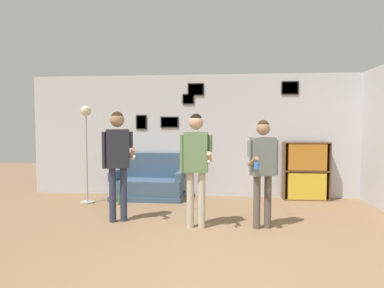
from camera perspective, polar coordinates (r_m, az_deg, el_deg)
ground_plane at (r=3.84m, az=2.85°, el=-21.25°), size 20.00×20.00×0.00m
wall_back at (r=7.63m, az=4.29°, el=1.45°), size 8.50×0.08×2.70m
couch at (r=7.51m, az=-7.25°, el=-6.63°), size 1.52×0.80×0.96m
bookshelf at (r=7.66m, az=18.47°, el=-4.29°), size 0.96×0.30×1.23m
floor_lamp at (r=7.22m, az=-17.22°, el=1.79°), size 0.28×0.28×1.98m
person_player_foreground_left at (r=5.70m, az=-12.29°, el=-1.50°), size 0.59×0.42×1.81m
person_player_foreground_center at (r=5.24m, az=0.67°, el=-2.22°), size 0.50×0.47×1.76m
person_watcher_holding_cup at (r=5.33m, az=11.73°, el=-2.97°), size 0.48×0.51×1.67m
bottle_on_floor at (r=7.02m, az=-11.97°, el=-9.00°), size 0.08×0.08×0.29m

